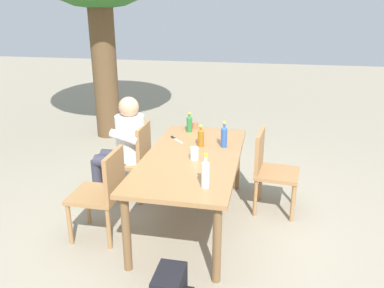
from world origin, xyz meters
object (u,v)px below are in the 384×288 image
Objects in this scene: cup_glass at (194,153)px; table_knife at (176,139)px; chair_far_right at (134,157)px; cup_terracotta at (195,125)px; chair_far_left at (103,190)px; bottle_green at (189,123)px; dining_table at (192,163)px; bottle_clear at (205,173)px; person_in_white_shirt at (124,143)px; chair_near_right at (270,167)px; bottle_blue at (224,136)px; bottle_amber at (201,137)px.

table_knife is (0.52, 0.31, -0.06)m from cup_glass.
cup_terracotta is (0.44, -0.61, 0.28)m from chair_far_right.
chair_far_left is 7.25× the size of cup_glass.
chair_far_left is (-0.84, -0.00, 0.00)m from chair_far_right.
chair_far_right is at bearing 118.94° from bottle_green.
bottle_green is at bearing 13.80° from dining_table.
bottle_green is at bearing 162.39° from cup_terracotta.
dining_table is at bearing -60.82° from chair_far_left.
bottle_clear is 1.57m from cup_terracotta.
cup_terracotta is at bearing -54.19° from chair_far_right.
person_in_white_shirt is 0.77m from bottle_green.
bottle_clear is at bearing -137.29° from chair_far_right.
cup_glass is (0.57, 0.20, -0.06)m from bottle_clear.
table_knife is (-0.30, 0.09, -0.09)m from bottle_green.
chair_far_right is 0.73m from bottle_green.
dining_table is 0.88m from chair_far_right.
person_in_white_shirt is at bearing 91.29° from table_knife.
chair_near_right is at bearing -115.82° from cup_terracotta.
bottle_clear reaches higher than cup_terracotta.
bottle_blue reaches higher than bottle_green.
cup_terracotta is (0.58, 0.18, -0.06)m from bottle_amber.
bottle_amber is (-0.14, -0.90, 0.17)m from person_in_white_shirt.
dining_table is at bearing 119.71° from chair_near_right.
table_knife is (0.01, -0.48, 0.24)m from chair_far_right.
dining_table is 0.96m from person_in_white_shirt.
person_in_white_shirt is 1.05m from cup_glass.
chair_near_right is 1.25m from bottle_clear.
bottle_amber is at bearing -163.09° from cup_terracotta.
bottle_clear is 0.60m from cup_glass.
bottle_clear reaches higher than table_knife.
table_knife is (0.13, 0.54, -0.11)m from bottle_blue.
chair_far_right is 3.84× the size of bottle_amber.
dining_table is at bearing 173.07° from bottle_amber.
cup_terracotta is (0.86, 0.14, 0.12)m from dining_table.
chair_far_right is 3.78× the size of bottle_green.
dining_table is 1.59× the size of person_in_white_shirt.
bottle_blue is at bearing -133.50° from bottle_green.
cup_glass is (0.33, -0.79, 0.30)m from chair_far_left.
bottle_green is (0.32, -0.68, 0.17)m from person_in_white_shirt.
person_in_white_shirt is (0.42, 0.86, 0.01)m from dining_table.
chair_far_right is 1.50m from chair_near_right.
table_knife is at bearing -88.71° from person_in_white_shirt.
dining_table is 8.25× the size of bottle_amber.
bottle_green is at bearing -65.04° from person_in_white_shirt.
bottle_blue reaches higher than chair_far_left.
bottle_blue reaches higher than dining_table.
cup_terracotta is (1.52, 0.38, -0.08)m from bottle_clear.
chair_far_right is 0.87m from bottle_amber.
chair_near_right is at bearing -89.71° from chair_far_right.
cup_glass is 1.49× the size of cup_terracotta.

